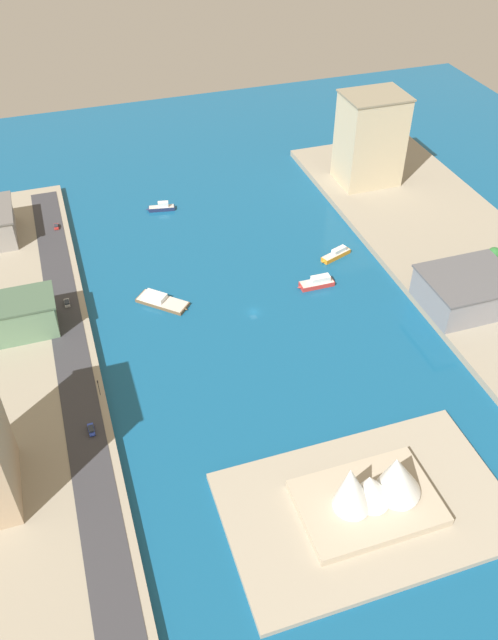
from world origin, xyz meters
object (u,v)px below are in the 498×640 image
object	(u,v)px
pickup_red	(56,226)
traffic_light_waterfront	(98,386)
barge_flat_brown	(160,300)
hatchback_blue	(91,429)
water_taxi_orange	(336,254)
warehouse_low_gray	(467,290)
opera_landmark	(373,489)
sedan_silver	(67,303)
patrol_launch_navy	(161,207)
office_block_beige	(370,139)
tugboat_red	(317,282)

from	to	relation	value
pickup_red	traffic_light_waterfront	size ratio (longest dim) A/B	0.67
barge_flat_brown	traffic_light_waterfront	xyz separation A→B (m)	(29.72, 44.83, 6.06)
hatchback_blue	water_taxi_orange	bearing A→B (deg)	-149.36
water_taxi_orange	traffic_light_waterfront	size ratio (longest dim) A/B	2.41
pickup_red	water_taxi_orange	bearing A→B (deg)	153.36
warehouse_low_gray	opera_landmark	xyz separation A→B (m)	(74.06, 69.39, 0.03)
sedan_silver	barge_flat_brown	bearing A→B (deg)	169.38
traffic_light_waterfront	opera_landmark	size ratio (longest dim) A/B	0.17
hatchback_blue	traffic_light_waterfront	size ratio (longest dim) A/B	0.77
warehouse_low_gray	traffic_light_waterfront	xyz separation A→B (m)	(140.16, 4.11, -2.18)
warehouse_low_gray	hatchback_blue	size ratio (longest dim) A/B	6.82
traffic_light_waterfront	hatchback_blue	bearing A→B (deg)	71.90
patrol_launch_navy	pickup_red	bearing A→B (deg)	6.42
sedan_silver	traffic_light_waterfront	distance (m)	51.74
patrol_launch_navy	office_block_beige	distance (m)	105.23
patrol_launch_navy	water_taxi_orange	xyz separation A→B (m)	(-62.90, 61.64, -0.05)
warehouse_low_gray	office_block_beige	bearing A→B (deg)	-94.15
hatchback_blue	opera_landmark	xyz separation A→B (m)	(-70.92, 50.51, 5.63)
hatchback_blue	sedan_silver	size ratio (longest dim) A/B	1.02
warehouse_low_gray	pickup_red	distance (m)	177.75
water_taxi_orange	pickup_red	world-z (taller)	pickup_red
pickup_red	traffic_light_waterfront	distance (m)	108.37
warehouse_low_gray	tugboat_red	bearing A→B (deg)	-33.74
pickup_red	hatchback_blue	size ratio (longest dim) A/B	0.87
office_block_beige	sedan_silver	distance (m)	163.36
tugboat_red	patrol_launch_navy	xyz separation A→B (m)	(47.37, -77.87, -0.16)
tugboat_red	warehouse_low_gray	xyz separation A→B (m)	(-47.58, 31.78, 7.80)
tugboat_red	barge_flat_brown	world-z (taller)	tugboat_red
barge_flat_brown	hatchback_blue	bearing A→B (deg)	59.90
warehouse_low_gray	patrol_launch_navy	bearing A→B (deg)	-49.11
warehouse_low_gray	hatchback_blue	xyz separation A→B (m)	(144.98, 18.88, -5.60)
office_block_beige	water_taxi_orange	bearing A→B (deg)	53.61
sedan_silver	pickup_red	bearing A→B (deg)	-91.38
patrol_launch_navy	office_block_beige	world-z (taller)	office_block_beige
water_taxi_orange	traffic_light_waterfront	xyz separation A→B (m)	(108.11, 52.13, 5.82)
sedan_silver	traffic_light_waterfront	xyz separation A→B (m)	(-5.16, 51.37, 3.42)
hatchback_blue	sedan_silver	bearing A→B (deg)	-89.71
tugboat_red	warehouse_low_gray	world-z (taller)	warehouse_low_gray
barge_flat_brown	traffic_light_waterfront	size ratio (longest dim) A/B	3.09
patrol_launch_navy	water_taxi_orange	size ratio (longest dim) A/B	0.88
barge_flat_brown	warehouse_low_gray	bearing A→B (deg)	159.76
tugboat_red	patrol_launch_navy	bearing A→B (deg)	-58.69
hatchback_blue	traffic_light_waterfront	xyz separation A→B (m)	(-4.83, -14.77, 3.42)
warehouse_low_gray	sedan_silver	world-z (taller)	warehouse_low_gray
traffic_light_waterfront	opera_landmark	xyz separation A→B (m)	(-66.10, 65.28, 2.21)
tugboat_red	patrol_launch_navy	size ratio (longest dim) A/B	1.11
warehouse_low_gray	traffic_light_waterfront	world-z (taller)	warehouse_low_gray
water_taxi_orange	pickup_red	bearing A→B (deg)	-26.64
opera_landmark	office_block_beige	bearing A→B (deg)	-115.48
water_taxi_orange	sedan_silver	bearing A→B (deg)	0.38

